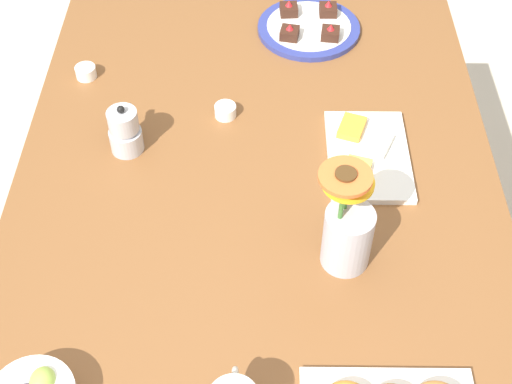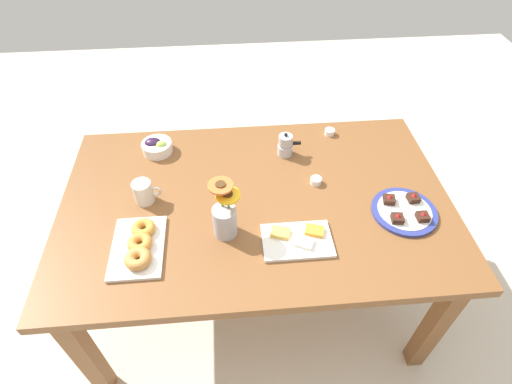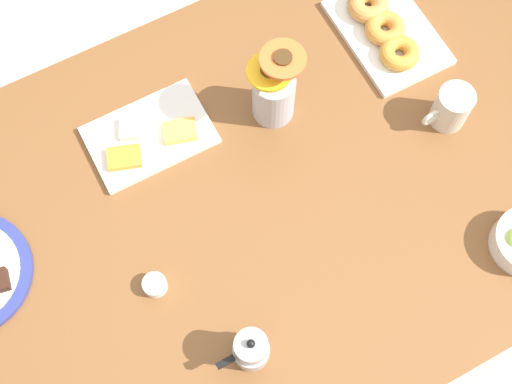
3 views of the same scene
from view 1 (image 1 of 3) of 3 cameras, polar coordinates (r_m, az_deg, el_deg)
ground_plane at (r=2.04m, az=-0.00°, el=-14.71°), size 6.00×6.00×0.00m
dining_table at (r=1.48m, az=-0.00°, el=-3.22°), size 1.60×1.00×0.74m
cheese_platter at (r=1.51m, az=8.84°, el=3.02°), size 0.26×0.17×0.03m
jam_cup_honey at (r=1.74m, az=-13.46°, el=9.35°), size 0.05×0.05×0.03m
jam_cup_berry at (r=1.59m, az=-2.47°, el=6.54°), size 0.05×0.05×0.03m
dessert_plate at (r=1.84m, az=4.24°, el=13.01°), size 0.26×0.26×0.05m
flower_vase at (r=1.28m, az=7.31°, el=-3.12°), size 0.11×0.11×0.24m
moka_pot at (r=1.51m, az=-10.44°, el=4.79°), size 0.11×0.07×0.12m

